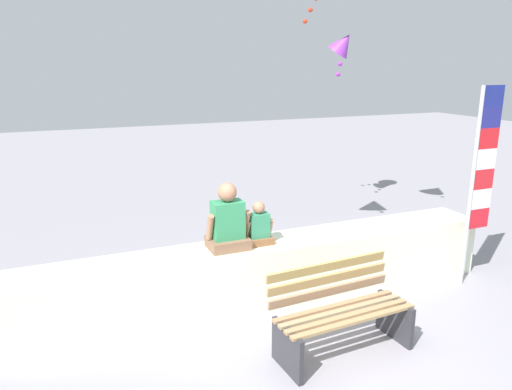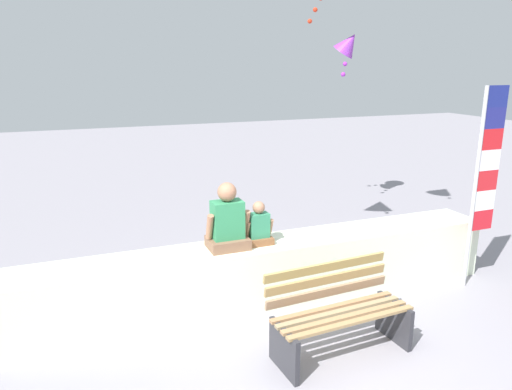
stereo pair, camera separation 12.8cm
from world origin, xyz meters
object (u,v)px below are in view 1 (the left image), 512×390
flag_banner (480,171)px  kite_purple (343,44)px  person_child (259,227)px  park_bench (340,314)px  person_adult (228,223)px

flag_banner → kite_purple: (0.05, 3.39, 1.68)m
person_child → flag_banner: bearing=-10.6°
park_bench → kite_purple: 5.57m
park_bench → kite_purple: size_ratio=1.73×
person_adult → kite_purple: kite_purple is taller
park_bench → flag_banner: 2.81m
person_adult → flag_banner: bearing=-9.3°
person_child → kite_purple: kite_purple is taller
person_adult → flag_banner: (3.23, -0.53, 0.44)m
person_adult → person_child: (0.39, 0.00, -0.10)m
park_bench → person_child: 1.42m
park_bench → person_child: (-0.37, 1.23, 0.58)m
park_bench → person_child: person_child is taller
park_bench → person_child: size_ratio=2.83×
person_child → park_bench: bearing=-73.3°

